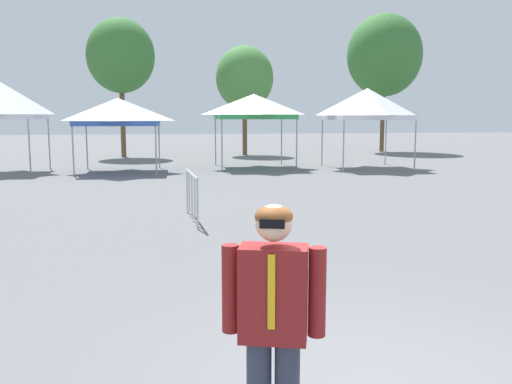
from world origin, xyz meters
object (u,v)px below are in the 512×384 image
(canopy_tent_far_left, at_px, (367,104))
(canopy_tent_behind_right, at_px, (254,107))
(canopy_tent_left_of_center, at_px, (2,101))
(tree_behind_tents_center, at_px, (384,55))
(tree_behind_tents_left, at_px, (245,78))
(canopy_tent_far_right, at_px, (118,112))
(person_foreground, at_px, (273,322))
(tree_behind_tents_right, at_px, (121,56))
(crowd_barrier_by_lift, at_px, (192,187))

(canopy_tent_far_left, bearing_deg, canopy_tent_behind_right, 167.99)
(canopy_tent_left_of_center, bearing_deg, tree_behind_tents_center, 26.59)
(canopy_tent_far_left, relative_size, tree_behind_tents_left, 0.55)
(canopy_tent_far_right, bearing_deg, person_foreground, -83.25)
(person_foreground, bearing_deg, tree_behind_tents_center, 66.37)
(tree_behind_tents_center, height_order, tree_behind_tents_right, tree_behind_tents_center)
(tree_behind_tents_left, distance_m, tree_behind_tents_right, 7.23)
(tree_behind_tents_right, height_order, crowd_barrier_by_lift, tree_behind_tents_right)
(tree_behind_tents_center, height_order, crowd_barrier_by_lift, tree_behind_tents_center)
(tree_behind_tents_right, bearing_deg, person_foreground, -84.48)
(person_foreground, bearing_deg, canopy_tent_far_right, 96.75)
(canopy_tent_left_of_center, distance_m, crowd_barrier_by_lift, 14.16)
(canopy_tent_behind_right, relative_size, crowd_barrier_by_lift, 1.63)
(canopy_tent_far_left, distance_m, crowd_barrier_by_lift, 14.28)
(person_foreground, height_order, tree_behind_tents_left, tree_behind_tents_left)
(tree_behind_tents_left, bearing_deg, canopy_tent_far_right, -125.65)
(canopy_tent_left_of_center, bearing_deg, tree_behind_tents_right, 62.76)
(person_foreground, distance_m, crowd_barrier_by_lift, 8.93)
(tree_behind_tents_center, xyz_separation_m, tree_behind_tents_right, (-16.58, -2.15, -0.56))
(canopy_tent_far_left, bearing_deg, person_foreground, -112.46)
(canopy_tent_far_right, height_order, canopy_tent_far_left, canopy_tent_far_left)
(person_foreground, bearing_deg, canopy_tent_far_left, 67.54)
(tree_behind_tents_center, distance_m, crowd_barrier_by_lift, 26.96)
(canopy_tent_far_right, xyz_separation_m, tree_behind_tents_left, (6.71, 9.36, 2.08))
(canopy_tent_left_of_center, xyz_separation_m, canopy_tent_behind_right, (10.54, 0.32, -0.20))
(tree_behind_tents_right, relative_size, crowd_barrier_by_lift, 3.72)
(canopy_tent_left_of_center, distance_m, canopy_tent_far_left, 15.49)
(crowd_barrier_by_lift, bearing_deg, tree_behind_tents_center, 58.53)
(canopy_tent_far_left, bearing_deg, tree_behind_tents_left, 113.28)
(canopy_tent_far_right, xyz_separation_m, tree_behind_tents_center, (16.16, 11.04, 3.75))
(canopy_tent_behind_right, relative_size, canopy_tent_far_left, 0.96)
(canopy_tent_left_of_center, distance_m, person_foreground, 22.24)
(tree_behind_tents_center, xyz_separation_m, crowd_barrier_by_lift, (-13.78, -22.51, -5.50))
(canopy_tent_far_right, height_order, tree_behind_tents_center, tree_behind_tents_center)
(canopy_tent_far_left, bearing_deg, canopy_tent_left_of_center, 177.31)
(canopy_tent_far_left, bearing_deg, canopy_tent_far_right, 179.35)
(canopy_tent_far_right, relative_size, person_foreground, 1.93)
(tree_behind_tents_center, relative_size, tree_behind_tents_right, 1.14)
(canopy_tent_behind_right, height_order, crowd_barrier_by_lift, canopy_tent_behind_right)
(tree_behind_tents_left, relative_size, crowd_barrier_by_lift, 3.09)
(crowd_barrier_by_lift, bearing_deg, tree_behind_tents_right, 97.84)
(canopy_tent_far_left, height_order, tree_behind_tents_right, tree_behind_tents_right)
(person_foreground, xyz_separation_m, tree_behind_tents_center, (13.75, 31.43, 5.22))
(tree_behind_tents_center, bearing_deg, canopy_tent_behind_right, -135.55)
(canopy_tent_behind_right, relative_size, tree_behind_tents_right, 0.44)
(canopy_tent_behind_right, relative_size, person_foreground, 1.92)
(canopy_tent_far_left, relative_size, tree_behind_tents_center, 0.40)
(person_foreground, distance_m, tree_behind_tents_right, 29.78)
(canopy_tent_behind_right, height_order, person_foreground, canopy_tent_behind_right)
(canopy_tent_far_left, bearing_deg, tree_behind_tents_right, 141.20)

